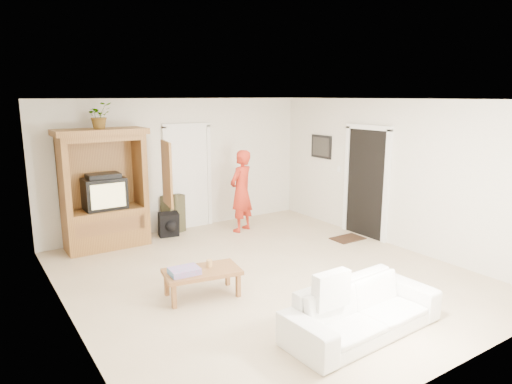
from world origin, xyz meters
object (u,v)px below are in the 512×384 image
armoire (106,197)px  coffee_table (202,273)px  man (241,191)px  sofa (363,310)px

armoire → coffee_table: 2.89m
man → coffee_table: man is taller
armoire → sofa: (1.53, -4.67, -0.63)m
sofa → coffee_table: (-1.07, 1.88, 0.04)m
sofa → coffee_table: bearing=117.2°
armoire → coffee_table: size_ratio=1.94×
man → armoire: bearing=-34.2°
man → coffee_table: size_ratio=1.50×
armoire → man: (2.49, -0.49, -0.10)m
man → coffee_table: (-2.04, -2.30, -0.49)m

